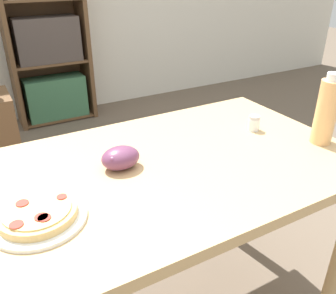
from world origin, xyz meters
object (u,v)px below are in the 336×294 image
at_px(grape_bunch, 121,158).
at_px(bookshelf, 46,37).
at_px(drink_bottle, 326,111).
at_px(pizza_on_plate, 38,215).
at_px(salt_shaker, 254,123).

bearing_deg(grape_bunch, bookshelf, 82.87).
distance_m(grape_bunch, bookshelf, 2.36).
height_order(drink_bottle, bookshelf, bookshelf).
relative_size(pizza_on_plate, grape_bunch, 1.95).
distance_m(pizza_on_plate, salt_shaker, 0.81).
bearing_deg(drink_bottle, salt_shaker, 125.07).
xyz_separation_m(pizza_on_plate, grape_bunch, (0.27, 0.13, 0.02)).
bearing_deg(drink_bottle, pizza_on_plate, 177.37).
bearing_deg(salt_shaker, grape_bunch, -178.37).
relative_size(pizza_on_plate, drink_bottle, 0.95).
relative_size(pizza_on_plate, salt_shaker, 4.10).
height_order(grape_bunch, drink_bottle, drink_bottle).
bearing_deg(pizza_on_plate, salt_shaker, 10.42).
height_order(pizza_on_plate, drink_bottle, drink_bottle).
height_order(drink_bottle, salt_shaker, drink_bottle).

